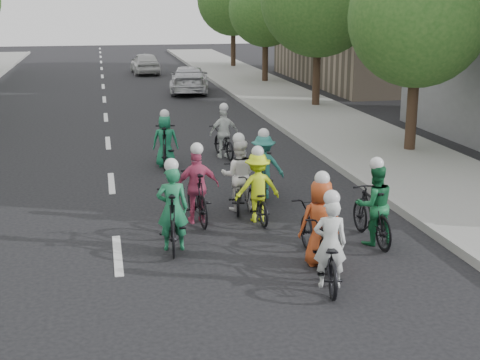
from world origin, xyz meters
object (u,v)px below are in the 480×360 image
object	(u,v)px
cyclist_0	(328,253)
cyclist_3	(197,192)
follow_car_trail	(145,63)
cyclist_7	(263,171)
cyclist_8	(224,139)
cyclist_2	(257,193)
cyclist_6	(238,182)
cyclist_9	(165,144)
cyclist_5	(172,216)
follow_car_lead	(189,79)
cyclist_4	(319,230)
cyclist_1	(373,210)

from	to	relation	value
cyclist_0	cyclist_3	world-z (taller)	cyclist_3
cyclist_0	follow_car_trail	world-z (taller)	cyclist_0
cyclist_7	cyclist_0	bearing A→B (deg)	97.02
cyclist_0	cyclist_8	size ratio (longest dim) A/B	1.10
cyclist_2	cyclist_6	world-z (taller)	cyclist_6
cyclist_0	cyclist_9	world-z (taller)	cyclist_0
follow_car_trail	cyclist_0	bearing A→B (deg)	88.33
cyclist_5	cyclist_6	bearing A→B (deg)	-123.75
cyclist_3	follow_car_lead	bearing A→B (deg)	-101.80
cyclist_0	cyclist_6	bearing A→B (deg)	-70.85
cyclist_2	cyclist_0	bearing A→B (deg)	93.67
cyclist_0	follow_car_lead	world-z (taller)	cyclist_0
cyclist_4	follow_car_trail	bearing A→B (deg)	-89.85
cyclist_1	cyclist_2	world-z (taller)	cyclist_1
cyclist_7	follow_car_trail	distance (m)	27.89
follow_car_lead	cyclist_1	bearing A→B (deg)	99.74
cyclist_3	cyclist_6	distance (m)	1.20
cyclist_1	cyclist_0	bearing A→B (deg)	48.03
cyclist_4	cyclist_7	world-z (taller)	cyclist_4
cyclist_6	follow_car_lead	bearing A→B (deg)	-82.65
cyclist_3	cyclist_7	bearing A→B (deg)	-144.62
cyclist_7	cyclist_9	xyz separation A→B (m)	(-1.90, 3.52, -0.01)
cyclist_1	follow_car_trail	world-z (taller)	cyclist_1
cyclist_4	cyclist_9	distance (m)	7.87
cyclist_3	follow_car_trail	bearing A→B (deg)	-96.58
cyclist_3	cyclist_9	size ratio (longest dim) A/B	0.95
follow_car_trail	cyclist_2	bearing A→B (deg)	87.74
cyclist_7	follow_car_trail	size ratio (longest dim) A/B	0.45
cyclist_0	cyclist_8	bearing A→B (deg)	-78.88
cyclist_2	follow_car_trail	xyz separation A→B (m)	(-0.24, 29.50, 0.09)
cyclist_8	cyclist_6	bearing A→B (deg)	74.92
cyclist_0	cyclist_5	xyz separation A→B (m)	(-2.25, 2.15, 0.09)
cyclist_1	cyclist_6	xyz separation A→B (m)	(-2.05, 2.57, -0.03)
cyclist_8	follow_car_lead	size ratio (longest dim) A/B	0.38
cyclist_0	cyclist_1	world-z (taller)	cyclist_1
cyclist_2	cyclist_3	xyz separation A→B (m)	(-1.22, 0.16, 0.05)
cyclist_1	cyclist_5	bearing A→B (deg)	-8.28
cyclist_0	cyclist_7	world-z (taller)	cyclist_7
follow_car_trail	follow_car_lead	bearing A→B (deg)	96.53
cyclist_5	follow_car_trail	distance (m)	30.80
cyclist_4	cyclist_5	distance (m)	2.70
cyclist_1	follow_car_lead	distance (m)	21.90
cyclist_7	cyclist_9	size ratio (longest dim) A/B	0.91
cyclist_9	follow_car_lead	xyz separation A→B (m)	(2.67, 15.02, 0.04)
cyclist_9	follow_car_trail	bearing A→B (deg)	-84.91
cyclist_1	cyclist_9	distance (m)	7.59
cyclist_0	cyclist_5	size ratio (longest dim) A/B	1.01
cyclist_9	cyclist_8	bearing A→B (deg)	-149.96
cyclist_6	cyclist_9	world-z (taller)	cyclist_6
cyclist_3	cyclist_4	world-z (taller)	cyclist_3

